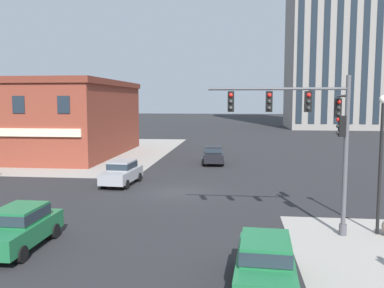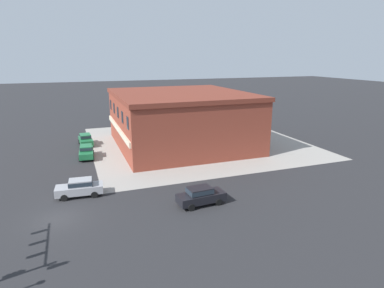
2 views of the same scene
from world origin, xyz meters
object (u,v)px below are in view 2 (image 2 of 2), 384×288
(car_main_southbound_near, at_px, (80,187))
(car_main_mid, at_px, (201,195))
(car_main_northbound_near, at_px, (86,151))
(car_main_northbound_far, at_px, (86,139))

(car_main_southbound_near, height_order, car_main_mid, same)
(car_main_northbound_near, height_order, car_main_northbound_far, same)
(car_main_northbound_near, bearing_deg, car_main_northbound_far, 177.78)
(car_main_northbound_near, bearing_deg, car_main_mid, 25.64)
(car_main_northbound_far, bearing_deg, car_main_mid, 18.82)
(car_main_northbound_near, distance_m, car_main_mid, 20.73)
(car_main_northbound_far, xyz_separation_m, car_main_southbound_near, (19.70, -1.55, 0.00))
(car_main_northbound_near, relative_size, car_main_mid, 1.00)
(car_main_northbound_near, bearing_deg, car_main_southbound_near, -5.71)
(car_main_northbound_near, distance_m, car_main_northbound_far, 6.85)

